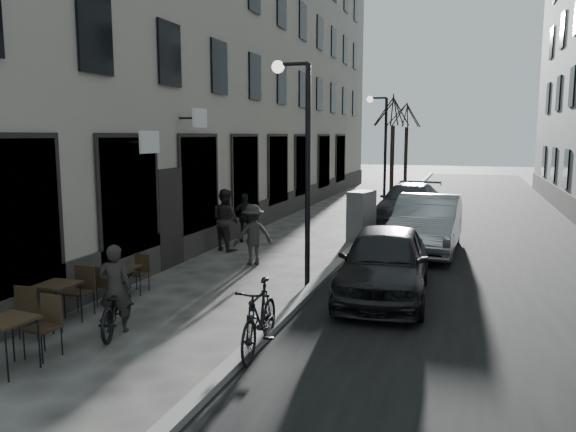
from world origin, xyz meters
The scene contains 21 objects.
ground centered at (0.00, 0.00, 0.00)m, with size 120.00×120.00×0.00m, color #3B3836.
road centered at (3.85, 16.00, 0.00)m, with size 7.30×60.00×0.00m, color black.
kerb centered at (0.20, 16.00, 0.06)m, with size 0.25×60.00×0.12m, color gray.
building_left centered at (-6.00, 16.50, 8.00)m, with size 4.00×35.00×16.00m, color #ADA591.
streetlamp_near centered at (-0.17, 6.00, 3.16)m, with size 0.90×0.28×5.09m.
streetlamp_far centered at (-0.17, 18.00, 3.16)m, with size 0.90×0.28×5.09m.
tree_near centered at (-0.10, 21.00, 4.66)m, with size 2.40×2.40×5.70m.
tree_far centered at (-0.10, 27.00, 4.66)m, with size 2.40×2.40×5.70m.
bistro_set_a centered at (-2.86, 0.15, 0.49)m, with size 0.73×1.66×0.96m.
bistro_set_b centered at (-3.56, 2.01, 0.49)m, with size 0.66×1.61×0.95m.
bistro_set_c centered at (-3.46, 3.90, 0.42)m, with size 0.59×1.41×0.83m.
utility_cabinet centered at (0.10, 12.15, 0.81)m, with size 0.60×1.08×1.63m, color slate.
bicycle centered at (-2.40, 2.10, 0.48)m, with size 0.64×1.83×0.96m, color black.
cyclist_rider centered at (-2.40, 2.10, 0.79)m, with size 0.57×0.38×1.57m, color #272422.
pedestrian_near centered at (-3.48, 9.20, 0.93)m, with size 0.91×0.71×1.87m, color black.
pedestrian_mid centered at (-2.00, 7.69, 0.81)m, with size 1.05×0.60×1.63m, color #2B2925.
pedestrian_far centered at (-3.48, 10.71, 0.79)m, with size 0.93×0.39×1.58m, color black.
car_near centered at (1.80, 5.70, 0.77)m, with size 1.81×4.49×1.53m, color black.
car_mid centered at (2.30, 10.97, 0.83)m, with size 1.76×5.06×1.67m, color #9FA3A7.
car_far centered at (1.20, 16.61, 0.76)m, with size 2.12×5.22×1.51m, color #33363C.
moped centered at (0.35, 2.00, 0.57)m, with size 0.54×1.90×1.14m, color black.
Camera 1 is at (3.44, -6.07, 3.46)m, focal length 35.00 mm.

